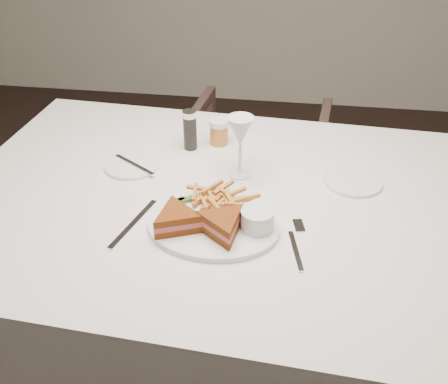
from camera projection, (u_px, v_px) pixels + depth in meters
name	position (u px, v px, depth m)	size (l,w,h in m)	color
table	(226.00, 297.00, 1.52)	(1.46, 0.98, 0.75)	silver
chair_far	(255.00, 165.00, 2.28)	(0.61, 0.57, 0.62)	#49342C
table_setting	(219.00, 194.00, 1.25)	(0.78, 0.67, 0.18)	white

